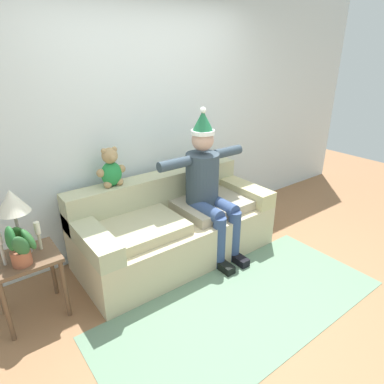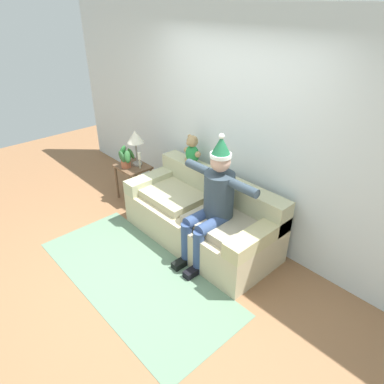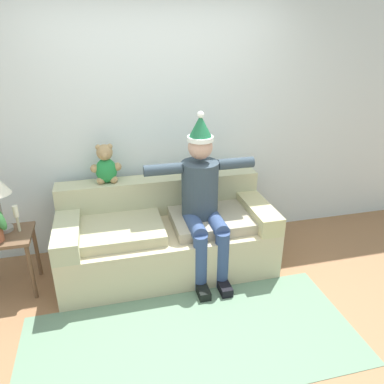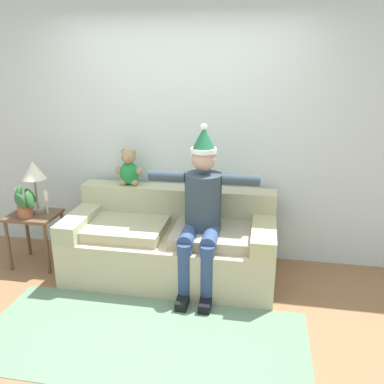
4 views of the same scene
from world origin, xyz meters
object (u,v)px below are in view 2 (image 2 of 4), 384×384
couch (203,217)px  person_seated (213,200)px  candle_short (139,158)px  side_table (133,172)px  table_lamp (135,138)px  candle_tall (125,152)px  teddy_bear (192,151)px  potted_plant (126,158)px

couch → person_seated: 0.57m
couch → candle_short: size_ratio=8.28×
couch → candle_short: bearing=-178.8°
person_seated → side_table: bearing=176.9°
person_seated → table_lamp: person_seated is taller
table_lamp → candle_tall: table_lamp is taller
teddy_bear → side_table: teddy_bear is taller
person_seated → teddy_bear: size_ratio=3.99×
candle_short → teddy_bear: bearing=21.7°
candle_tall → candle_short: bearing=12.6°
side_table → table_lamp: table_lamp is taller
person_seated → candle_tall: size_ratio=5.49×
person_seated → potted_plant: 1.76m
candle_short → candle_tall: bearing=-167.4°
potted_plant → candle_tall: potted_plant is taller
candle_short → table_lamp: bearing=161.9°
teddy_bear → potted_plant: 1.07m
potted_plant → person_seated: bearing=-0.2°
teddy_bear → side_table: (-0.91, -0.35, -0.53)m
candle_short → potted_plant: bearing=-140.3°
candle_tall → candle_short: size_ratio=1.15×
couch → person_seated: person_seated is taller
side_table → candle_tall: 0.32m
couch → side_table: bearing=-177.3°
candle_tall → candle_short: candle_tall is taller
side_table → couch: bearing=2.7°
teddy_bear → candle_tall: teddy_bear is taller
table_lamp → couch: bearing=-0.6°
table_lamp → candle_tall: bearing=-144.8°
person_seated → table_lamp: 1.75m
table_lamp → potted_plant: (-0.03, -0.17, -0.26)m
side_table → candle_short: 0.30m
side_table → potted_plant: 0.27m
side_table → candle_tall: candle_tall is taller
person_seated → potted_plant: (-1.76, 0.01, -0.06)m
potted_plant → candle_tall: bearing=149.3°
candle_short → person_seated: bearing=-4.8°
couch → candle_tall: size_ratio=7.18×
teddy_bear → candle_tall: bearing=-160.5°
potted_plant → candle_short: bearing=39.7°
couch → person_seated: bearing=-26.7°
table_lamp → potted_plant: 0.31m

